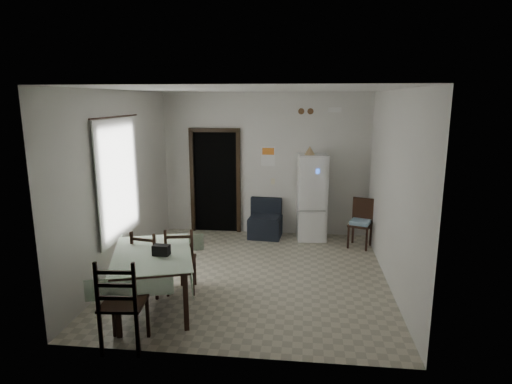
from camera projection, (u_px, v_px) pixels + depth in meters
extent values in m
plane|color=#AAA38B|center=(252.00, 275.00, 6.86)|extent=(4.50, 4.50, 0.00)
cube|color=black|center=(218.00, 180.00, 9.15)|extent=(0.90, 0.45, 2.10)
cube|color=black|center=(193.00, 182.00, 8.97)|extent=(0.08, 0.10, 2.18)
cube|color=black|center=(239.00, 183.00, 8.86)|extent=(0.08, 0.10, 2.18)
cube|color=black|center=(214.00, 130.00, 8.68)|extent=(1.06, 0.10, 0.08)
cube|color=silver|center=(112.00, 179.00, 6.58)|extent=(0.10, 1.20, 1.60)
cube|color=white|center=(119.00, 179.00, 6.57)|extent=(0.02, 1.45, 1.85)
cylinder|color=black|center=(115.00, 117.00, 6.36)|extent=(0.02, 1.60, 0.02)
cube|color=white|center=(268.00, 156.00, 8.68)|extent=(0.28, 0.02, 0.40)
cube|color=orange|center=(268.00, 151.00, 8.66)|extent=(0.24, 0.01, 0.14)
cube|color=beige|center=(273.00, 181.00, 8.78)|extent=(0.08, 0.02, 0.12)
cylinder|color=brown|center=(301.00, 111.00, 8.42)|extent=(0.12, 0.03, 0.12)
cylinder|color=brown|center=(310.00, 111.00, 8.40)|extent=(0.12, 0.03, 0.12)
cube|color=white|center=(335.00, 110.00, 8.31)|extent=(0.25, 0.07, 0.09)
cone|color=tan|center=(310.00, 150.00, 8.20)|extent=(0.22, 0.22, 0.16)
cube|color=black|center=(161.00, 250.00, 5.51)|extent=(0.22, 0.14, 0.14)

